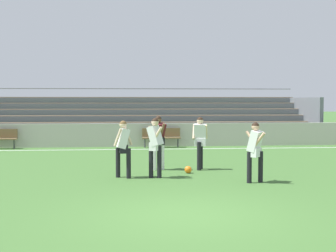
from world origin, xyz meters
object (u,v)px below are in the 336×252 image
(player_white_pressing_high, at_px, (255,147))
(soccer_ball, at_px, (188,170))
(bleacher_stand, at_px, (131,118))
(bench_near_wall_gap, at_px, (161,136))
(player_white_challenging, at_px, (123,144))
(player_white_overlapping, at_px, (200,138))
(player_dark_on_ball, at_px, (158,138))
(player_white_dropping_back, at_px, (155,142))

(player_white_pressing_high, bearing_deg, soccer_ball, 131.70)
(bleacher_stand, xyz_separation_m, bench_near_wall_gap, (1.36, -3.92, -0.72))
(player_white_challenging, distance_m, soccer_ball, 2.25)
(player_white_overlapping, height_order, player_white_challenging, player_white_overlapping)
(bench_near_wall_gap, height_order, player_dark_on_ball, player_dark_on_ball)
(player_dark_on_ball, height_order, player_white_overlapping, player_dark_on_ball)
(player_white_pressing_high, bearing_deg, player_white_dropping_back, 159.08)
(player_white_overlapping, bearing_deg, bench_near_wall_gap, 95.51)
(player_dark_on_ball, bearing_deg, player_white_dropping_back, -97.29)
(bench_near_wall_gap, distance_m, soccer_ball, 7.93)
(player_white_dropping_back, relative_size, player_dark_on_ball, 0.99)
(bleacher_stand, bearing_deg, player_white_challenging, -91.72)
(player_white_dropping_back, bearing_deg, player_white_overlapping, 43.71)
(player_dark_on_ball, distance_m, player_white_pressing_high, 3.52)
(player_white_challenging, relative_size, soccer_ball, 7.46)
(player_dark_on_ball, height_order, soccer_ball, player_dark_on_ball)
(bleacher_stand, relative_size, player_dark_on_ball, 11.52)
(bleacher_stand, xyz_separation_m, player_white_dropping_back, (0.53, -12.60, -0.24))
(player_white_dropping_back, bearing_deg, bench_near_wall_gap, 84.56)
(bench_near_wall_gap, relative_size, soccer_ball, 8.18)
(bleacher_stand, distance_m, player_white_overlapping, 11.34)
(bleacher_stand, height_order, player_white_overlapping, bleacher_stand)
(bleacher_stand, height_order, player_white_pressing_high, bleacher_stand)
(player_white_challenging, bearing_deg, player_white_pressing_high, -17.23)
(player_white_dropping_back, xyz_separation_m, player_white_challenging, (-0.91, 0.09, -0.05))
(bench_near_wall_gap, relative_size, player_white_overlapping, 1.07)
(player_white_dropping_back, xyz_separation_m, player_white_pressing_high, (2.63, -1.01, -0.06))
(soccer_ball, bearing_deg, player_white_pressing_high, -48.30)
(bleacher_stand, height_order, player_white_dropping_back, bleacher_stand)
(player_white_challenging, bearing_deg, bleacher_stand, 88.28)
(player_white_overlapping, bearing_deg, player_white_pressing_high, -65.82)
(bench_near_wall_gap, height_order, player_white_overlapping, player_white_overlapping)
(bench_near_wall_gap, xyz_separation_m, player_dark_on_ball, (-0.63, -7.15, 0.49))
(player_white_pressing_high, relative_size, soccer_ball, 7.40)
(player_white_overlapping, xyz_separation_m, player_white_challenging, (-2.43, -1.37, -0.03))
(player_white_dropping_back, xyz_separation_m, soccer_ball, (1.05, 0.77, -0.92))
(player_white_overlapping, bearing_deg, player_white_dropping_back, -136.29)
(player_dark_on_ball, relative_size, player_white_challenging, 1.05)
(player_white_challenging, bearing_deg, player_dark_on_ball, 52.60)
(player_dark_on_ball, xyz_separation_m, player_white_overlapping, (1.33, -0.08, -0.03))
(player_dark_on_ball, height_order, player_white_pressing_high, player_dark_on_ball)
(bleacher_stand, relative_size, player_white_dropping_back, 11.58)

